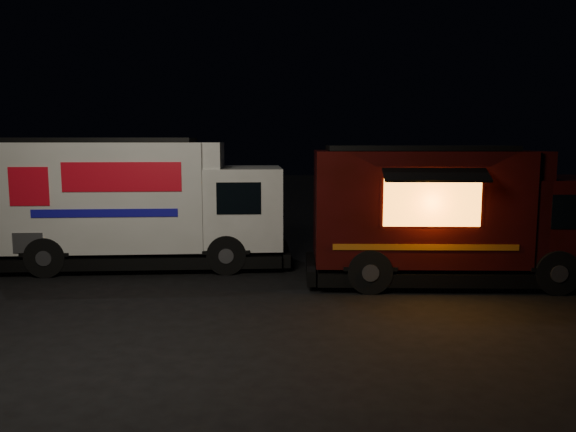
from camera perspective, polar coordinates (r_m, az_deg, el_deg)
The scene contains 3 objects.
ground at distance 11.07m, azimuth -2.78°, elevation -8.21°, with size 80.00×80.00×0.00m, color black.
white_truck at distance 13.97m, azimuth -14.14°, elevation 1.34°, with size 6.83×2.33×3.10m, color silver, non-canonical shape.
red_truck at distance 12.53m, azimuth 16.45°, elevation 0.17°, with size 6.29×2.31×2.93m, color #320909, non-canonical shape.
Camera 1 is at (0.49, -10.65, 3.01)m, focal length 35.00 mm.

